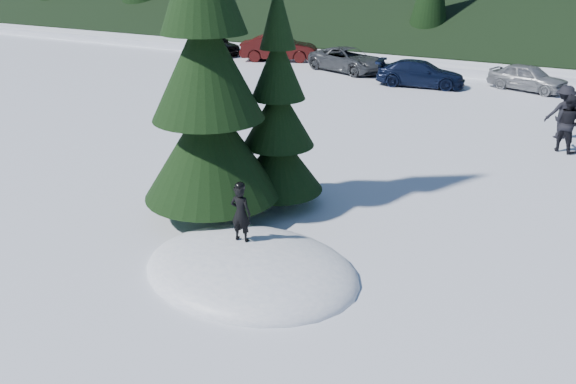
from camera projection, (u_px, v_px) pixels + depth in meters
The scene contains 12 objects.
ground at pixel (251, 271), 11.18m from camera, with size 200.00×200.00×0.00m, color white.
snow_mound at pixel (251, 271), 11.18m from camera, with size 4.48×3.52×0.96m, color white.
spruce_tall at pixel (207, 78), 12.34m from camera, with size 3.20×3.20×8.60m.
spruce_short at pixel (278, 123), 13.49m from camera, with size 2.20×2.20×5.37m.
child_skier at pixel (241, 213), 11.16m from camera, with size 0.43×0.28×1.19m, color black.
adult_0 at pixel (567, 123), 17.78m from camera, with size 0.90×0.70×1.85m, color black.
adult_2 at pixel (563, 112), 19.12m from camera, with size 1.18×0.68×1.82m, color black.
car_0 at pixel (214, 44), 35.95m from camera, with size 1.63×4.05×1.38m, color black.
car_1 at pixel (279, 48), 33.76m from camera, with size 1.61×4.61×1.52m, color #360B09.
car_2 at pixel (348, 60), 30.56m from camera, with size 2.12×4.61×1.28m, color #424548.
car_3 at pixel (421, 74), 27.07m from camera, with size 1.71×4.21×1.22m, color black.
car_4 at pixel (528, 77), 26.18m from camera, with size 1.44×3.58×1.22m, color gray.
Camera 1 is at (5.37, -8.11, 5.77)m, focal length 35.00 mm.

